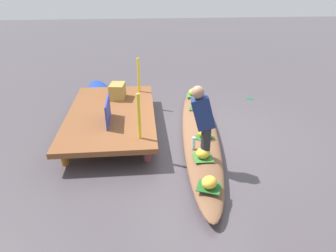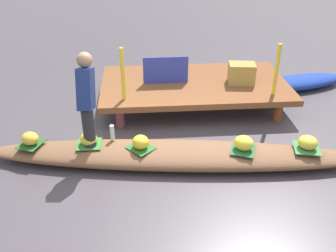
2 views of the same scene
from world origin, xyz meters
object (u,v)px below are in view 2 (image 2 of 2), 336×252
(banana_bunch_0, at_px, (244,143))
(water_bottle, at_px, (112,132))
(moored_boat, at_px, (300,82))
(banana_bunch_4, at_px, (141,142))
(produce_crate, at_px, (242,73))
(banana_bunch_2, at_px, (308,142))
(banana_bunch_3, at_px, (89,139))
(banana_bunch_1, at_px, (30,138))
(market_banner, at_px, (166,70))
(vendor_person, at_px, (86,96))
(vendor_boat, at_px, (173,155))

(banana_bunch_0, height_order, water_bottle, water_bottle)
(moored_boat, distance_m, banana_bunch_4, 3.88)
(banana_bunch_0, relative_size, produce_crate, 0.59)
(moored_boat, xyz_separation_m, water_bottle, (-3.49, -2.06, 0.24))
(moored_boat, relative_size, banana_bunch_2, 7.20)
(moored_boat, distance_m, banana_bunch_3, 4.38)
(banana_bunch_1, relative_size, banana_bunch_2, 0.93)
(market_banner, bearing_deg, produce_crate, -5.16)
(produce_crate, bearing_deg, moored_boat, 24.82)
(banana_bunch_0, relative_size, banana_bunch_4, 1.13)
(produce_crate, bearing_deg, market_banner, 175.58)
(banana_bunch_1, height_order, produce_crate, produce_crate)
(banana_bunch_0, height_order, banana_bunch_3, banana_bunch_0)
(banana_bunch_2, bearing_deg, market_banner, 131.20)
(banana_bunch_4, bearing_deg, water_bottle, 145.88)
(banana_bunch_0, height_order, banana_bunch_1, banana_bunch_0)
(banana_bunch_0, height_order, banana_bunch_2, banana_bunch_0)
(water_bottle, bearing_deg, moored_boat, 30.53)
(market_banner, bearing_deg, moored_boat, 10.49)
(vendor_person, bearing_deg, water_bottle, 15.50)
(vendor_boat, bearing_deg, water_bottle, 168.25)
(water_bottle, bearing_deg, banana_bunch_1, -177.94)
(banana_bunch_1, bearing_deg, water_bottle, 2.06)
(banana_bunch_2, bearing_deg, vendor_person, 172.73)
(vendor_boat, bearing_deg, banana_bunch_2, 1.12)
(vendor_boat, relative_size, produce_crate, 11.45)
(moored_boat, xyz_separation_m, vendor_person, (-3.77, -2.14, 0.83))
(banana_bunch_4, relative_size, market_banner, 0.30)
(moored_boat, xyz_separation_m, banana_bunch_0, (-1.76, -2.46, 0.23))
(moored_boat, relative_size, banana_bunch_3, 7.40)
(banana_bunch_0, xyz_separation_m, banana_bunch_3, (-2.04, 0.29, -0.01))
(water_bottle, bearing_deg, banana_bunch_4, -34.12)
(vendor_boat, bearing_deg, banana_bunch_1, 179.73)
(banana_bunch_1, bearing_deg, market_banner, 38.95)
(vendor_boat, relative_size, water_bottle, 23.01)
(banana_bunch_1, height_order, water_bottle, water_bottle)
(banana_bunch_2, bearing_deg, vendor_boat, 174.46)
(vendor_boat, xyz_separation_m, water_bottle, (-0.82, 0.27, 0.23))
(banana_bunch_3, bearing_deg, moored_boat, 29.66)
(banana_bunch_2, distance_m, market_banner, 2.65)
(water_bottle, bearing_deg, banana_bunch_3, -161.09)
(banana_bunch_0, xyz_separation_m, vendor_person, (-2.01, 0.32, 0.60))
(water_bottle, distance_m, produce_crate, 2.59)
(vendor_boat, relative_size, banana_bunch_3, 20.02)
(banana_bunch_3, bearing_deg, water_bottle, 18.91)
(moored_boat, bearing_deg, banana_bunch_3, -163.93)
(vendor_boat, xyz_separation_m, banana_bunch_0, (0.92, -0.13, 0.23))
(banana_bunch_1, height_order, market_banner, market_banner)
(vendor_boat, distance_m, vendor_person, 1.39)
(banana_bunch_1, xyz_separation_m, banana_bunch_2, (3.68, -0.40, 0.00))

